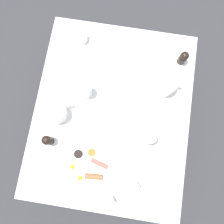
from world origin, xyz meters
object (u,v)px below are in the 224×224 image
at_px(napkin_folded, 102,62).
at_px(creamer_jug, 109,201).
at_px(water_glass_tall, 149,138).
at_px(fork_by_plate, 70,74).
at_px(breakfast_plate, 86,166).
at_px(knife_by_plate, 119,97).
at_px(teapot_near, 166,85).
at_px(salt_grinder, 48,140).
at_px(water_glass_short, 86,90).
at_px(pepper_grinder, 183,58).
at_px(teacup_with_saucer_right, 133,188).
at_px(teapot_far, 56,113).
at_px(teacup_with_saucer_left, 82,38).

bearing_deg(napkin_folded, creamer_jug, -77.53).
xyz_separation_m(water_glass_tall, fork_by_plate, (-0.55, 0.33, -0.06)).
bearing_deg(breakfast_plate, knife_by_plate, 73.86).
distance_m(teapot_near, creamer_jug, 0.77).
distance_m(water_glass_tall, creamer_jug, 0.43).
bearing_deg(salt_grinder, water_glass_short, 63.65).
bearing_deg(pepper_grinder, creamer_jug, -109.32).
bearing_deg(fork_by_plate, teacup_with_saucer_right, -51.74).
height_order(water_glass_tall, knife_by_plate, water_glass_tall).
distance_m(teacup_with_saucer_right, salt_grinder, 0.57).
distance_m(water_glass_tall, napkin_folded, 0.57).
distance_m(teapot_far, knife_by_plate, 0.40).
xyz_separation_m(water_glass_short, pepper_grinder, (0.57, 0.30, 0.00)).
bearing_deg(teacup_with_saucer_right, pepper_grinder, 76.48).
bearing_deg(knife_by_plate, teapot_far, -155.03).
bearing_deg(teapot_near, pepper_grinder, -120.59).
bearing_deg(teapot_far, water_glass_tall, 131.05).
bearing_deg(pepper_grinder, knife_by_plate, -140.06).
relative_size(water_glass_tall, salt_grinder, 1.06).
bearing_deg(teapot_far, teapot_near, 160.77).
relative_size(teacup_with_saucer_right, water_glass_short, 1.25).
xyz_separation_m(teapot_near, fork_by_plate, (-0.61, -0.00, -0.05)).
bearing_deg(teacup_with_saucer_left, fork_by_plate, -98.46).
relative_size(teacup_with_saucer_right, water_glass_tall, 1.20).
bearing_deg(teacup_with_saucer_left, knife_by_plate, -49.19).
height_order(water_glass_tall, water_glass_short, water_glass_tall).
relative_size(teapot_near, teacup_with_saucer_left, 1.55).
bearing_deg(teapot_near, teacup_with_saucer_right, 73.61).
bearing_deg(breakfast_plate, salt_grinder, 155.76).
bearing_deg(creamer_jug, fork_by_plate, 117.36).
relative_size(water_glass_tall, creamer_jug, 1.40).
bearing_deg(fork_by_plate, teapot_near, 0.20).
height_order(teacup_with_saucer_left, napkin_folded, teacup_with_saucer_left).
bearing_deg(salt_grinder, pepper_grinder, 41.09).
xyz_separation_m(creamer_jug, salt_grinder, (-0.41, 0.28, 0.03)).
relative_size(teapot_far, water_glass_short, 1.51).
distance_m(teapot_far, fork_by_plate, 0.28).
bearing_deg(knife_by_plate, teacup_with_saucer_right, -72.89).
bearing_deg(breakfast_plate, napkin_folded, 91.38).
relative_size(breakfast_plate, water_glass_tall, 2.65).
xyz_separation_m(water_glass_tall, knife_by_plate, (-0.21, 0.23, -0.06)).
relative_size(pepper_grinder, napkin_folded, 0.72).
height_order(teapot_near, salt_grinder, teapot_near).
relative_size(water_glass_short, knife_by_plate, 0.58).
bearing_deg(creamer_jug, teacup_with_saucer_left, 109.31).
distance_m(teapot_far, teacup_with_saucer_left, 0.52).
height_order(water_glass_tall, creamer_jug, water_glass_tall).
xyz_separation_m(teapot_far, teacup_with_saucer_right, (0.52, -0.36, -0.03)).
bearing_deg(creamer_jug, water_glass_short, 111.63).
xyz_separation_m(pepper_grinder, napkin_folded, (-0.51, -0.09, -0.05)).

